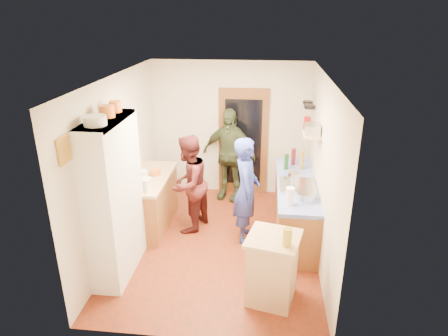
% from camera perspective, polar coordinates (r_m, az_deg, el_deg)
% --- Properties ---
extents(floor, '(3.00, 4.00, 0.02)m').
position_cam_1_polar(floor, '(6.46, -0.80, -10.73)').
color(floor, maroon).
rests_on(floor, ground).
extents(ceiling, '(3.00, 4.00, 0.02)m').
position_cam_1_polar(ceiling, '(5.51, -0.95, 12.89)').
color(ceiling, silver).
rests_on(ceiling, ground).
extents(wall_back, '(3.00, 0.02, 2.60)m').
position_cam_1_polar(wall_back, '(7.75, 0.95, 5.60)').
color(wall_back, beige).
rests_on(wall_back, ground).
extents(wall_front, '(3.00, 0.02, 2.60)m').
position_cam_1_polar(wall_front, '(4.08, -4.37, -10.29)').
color(wall_front, beige).
rests_on(wall_front, ground).
extents(wall_left, '(0.02, 4.00, 2.60)m').
position_cam_1_polar(wall_left, '(6.22, -14.82, 0.68)').
color(wall_left, beige).
rests_on(wall_left, ground).
extents(wall_right, '(0.02, 4.00, 2.60)m').
position_cam_1_polar(wall_right, '(5.88, 13.90, -0.46)').
color(wall_right, beige).
rests_on(wall_right, ground).
extents(door_frame, '(0.95, 0.06, 2.10)m').
position_cam_1_polar(door_frame, '(7.77, 2.75, 3.68)').
color(door_frame, brown).
rests_on(door_frame, ground).
extents(door_glass, '(0.70, 0.02, 1.70)m').
position_cam_1_polar(door_glass, '(7.74, 2.74, 3.60)').
color(door_glass, black).
rests_on(door_glass, door_frame).
extents(hutch_body, '(0.40, 1.20, 2.20)m').
position_cam_1_polar(hutch_body, '(5.54, -15.41, -4.30)').
color(hutch_body, white).
rests_on(hutch_body, ground).
extents(hutch_top_shelf, '(0.40, 1.14, 0.04)m').
position_cam_1_polar(hutch_top_shelf, '(5.17, -16.60, 6.52)').
color(hutch_top_shelf, white).
rests_on(hutch_top_shelf, hutch_body).
extents(plate_stack, '(0.27, 0.27, 0.11)m').
position_cam_1_polar(plate_stack, '(4.90, -17.94, 6.46)').
color(plate_stack, white).
rests_on(plate_stack, hutch_top_shelf).
extents(orange_pot_a, '(0.19, 0.19, 0.15)m').
position_cam_1_polar(orange_pot_a, '(5.22, -16.37, 7.78)').
color(orange_pot_a, orange).
rests_on(orange_pot_a, hutch_top_shelf).
extents(orange_pot_b, '(0.16, 0.16, 0.14)m').
position_cam_1_polar(orange_pot_b, '(5.48, -15.28, 8.47)').
color(orange_pot_b, orange).
rests_on(orange_pot_b, hutch_top_shelf).
extents(left_counter_base, '(0.60, 1.40, 0.85)m').
position_cam_1_polar(left_counter_base, '(6.86, -10.40, -4.89)').
color(left_counter_base, '#985D2F').
rests_on(left_counter_base, ground).
extents(left_counter_top, '(0.64, 1.44, 0.05)m').
position_cam_1_polar(left_counter_top, '(6.67, -10.66, -1.43)').
color(left_counter_top, tan).
rests_on(left_counter_top, left_counter_base).
extents(toaster, '(0.29, 0.23, 0.19)m').
position_cam_1_polar(toaster, '(6.17, -11.58, -2.25)').
color(toaster, white).
rests_on(toaster, left_counter_top).
extents(kettle, '(0.17, 0.17, 0.16)m').
position_cam_1_polar(kettle, '(6.53, -11.45, -1.00)').
color(kettle, white).
rests_on(kettle, left_counter_top).
extents(orange_bowl, '(0.19, 0.19, 0.08)m').
position_cam_1_polar(orange_bowl, '(6.71, -9.81, -0.63)').
color(orange_bowl, orange).
rests_on(orange_bowl, left_counter_top).
extents(chopping_board, '(0.35, 0.30, 0.02)m').
position_cam_1_polar(chopping_board, '(7.12, -9.34, 0.52)').
color(chopping_board, tan).
rests_on(chopping_board, left_counter_top).
extents(right_counter_base, '(0.60, 2.20, 0.84)m').
position_cam_1_polar(right_counter_base, '(6.66, 10.06, -5.75)').
color(right_counter_base, '#985D2F').
rests_on(right_counter_base, ground).
extents(right_counter_top, '(0.62, 2.22, 0.06)m').
position_cam_1_polar(right_counter_top, '(6.47, 10.32, -2.21)').
color(right_counter_top, '#021AB5').
rests_on(right_counter_top, right_counter_base).
extents(hob, '(0.55, 0.58, 0.04)m').
position_cam_1_polar(hob, '(6.28, 10.45, -2.45)').
color(hob, silver).
rests_on(hob, right_counter_top).
extents(pot_on_hob, '(0.19, 0.19, 0.12)m').
position_cam_1_polar(pot_on_hob, '(6.41, 9.95, -1.12)').
color(pot_on_hob, silver).
rests_on(pot_on_hob, hob).
extents(bottle_a, '(0.07, 0.07, 0.27)m').
position_cam_1_polar(bottle_a, '(6.88, 8.91, 0.88)').
color(bottle_a, '#143F14').
rests_on(bottle_a, right_counter_top).
extents(bottle_b, '(0.09, 0.09, 0.30)m').
position_cam_1_polar(bottle_b, '(7.11, 9.89, 1.61)').
color(bottle_b, '#591419').
rests_on(bottle_b, right_counter_top).
extents(bottle_c, '(0.08, 0.08, 0.29)m').
position_cam_1_polar(bottle_c, '(6.94, 11.04, 0.98)').
color(bottle_c, olive).
rests_on(bottle_c, right_counter_top).
extents(paper_towel, '(0.13, 0.13, 0.26)m').
position_cam_1_polar(paper_towel, '(5.66, 9.40, -4.00)').
color(paper_towel, white).
rests_on(paper_towel, right_counter_top).
extents(mixing_bowl, '(0.29, 0.29, 0.11)m').
position_cam_1_polar(mixing_bowl, '(5.88, 11.71, -3.96)').
color(mixing_bowl, silver).
rests_on(mixing_bowl, right_counter_top).
extents(island_base, '(0.66, 0.66, 0.86)m').
position_cam_1_polar(island_base, '(5.17, 6.87, -14.29)').
color(island_base, tan).
rests_on(island_base, ground).
extents(island_top, '(0.75, 0.75, 0.05)m').
position_cam_1_polar(island_top, '(4.92, 7.11, -10.00)').
color(island_top, tan).
rests_on(island_top, island_base).
extents(cutting_board, '(0.40, 0.35, 0.02)m').
position_cam_1_polar(cutting_board, '(4.96, 6.68, -9.53)').
color(cutting_board, white).
rests_on(cutting_board, island_top).
extents(oil_jar, '(0.13, 0.13, 0.22)m').
position_cam_1_polar(oil_jar, '(4.72, 9.02, -9.68)').
color(oil_jar, '#AD9E2D').
rests_on(oil_jar, island_top).
extents(pan_rail, '(0.02, 0.65, 0.02)m').
position_cam_1_polar(pan_rail, '(7.11, 12.58, 9.83)').
color(pan_rail, silver).
rests_on(pan_rail, wall_right).
extents(pan_hang_a, '(0.18, 0.18, 0.05)m').
position_cam_1_polar(pan_hang_a, '(6.96, 12.14, 8.52)').
color(pan_hang_a, black).
rests_on(pan_hang_a, pan_rail).
extents(pan_hang_b, '(0.16, 0.16, 0.05)m').
position_cam_1_polar(pan_hang_b, '(7.16, 11.98, 8.73)').
color(pan_hang_b, black).
rests_on(pan_hang_b, pan_rail).
extents(pan_hang_c, '(0.17, 0.17, 0.05)m').
position_cam_1_polar(pan_hang_c, '(7.36, 11.86, 9.15)').
color(pan_hang_c, black).
rests_on(pan_hang_c, pan_rail).
extents(wall_shelf, '(0.26, 0.42, 0.03)m').
position_cam_1_polar(wall_shelf, '(6.15, 12.45, 4.63)').
color(wall_shelf, tan).
rests_on(wall_shelf, wall_right).
extents(radio, '(0.23, 0.31, 0.15)m').
position_cam_1_polar(radio, '(6.13, 12.51, 5.43)').
color(radio, silver).
rests_on(radio, wall_shelf).
extents(ext_bracket, '(0.06, 0.10, 0.04)m').
position_cam_1_polar(ext_bracket, '(7.43, 12.15, 5.58)').
color(ext_bracket, black).
rests_on(ext_bracket, wall_right).
extents(fire_extinguisher, '(0.11, 0.11, 0.32)m').
position_cam_1_polar(fire_extinguisher, '(7.41, 11.72, 5.97)').
color(fire_extinguisher, red).
rests_on(fire_extinguisher, wall_right).
extents(picture_frame, '(0.03, 0.25, 0.30)m').
position_cam_1_polar(picture_frame, '(4.64, -21.90, 2.43)').
color(picture_frame, gold).
rests_on(picture_frame, wall_left).
extents(person_hob, '(0.44, 0.64, 1.70)m').
position_cam_1_polar(person_hob, '(6.17, 3.50, -3.31)').
color(person_hob, '#2D3B9D').
rests_on(person_hob, ground).
extents(person_left, '(0.85, 0.96, 1.64)m').
position_cam_1_polar(person_left, '(6.52, -4.68, -2.20)').
color(person_left, '#471919').
rests_on(person_left, ground).
extents(person_back, '(1.13, 0.71, 1.79)m').
position_cam_1_polar(person_back, '(7.55, 0.76, 1.91)').
color(person_back, '#323B23').
rests_on(person_back, ground).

